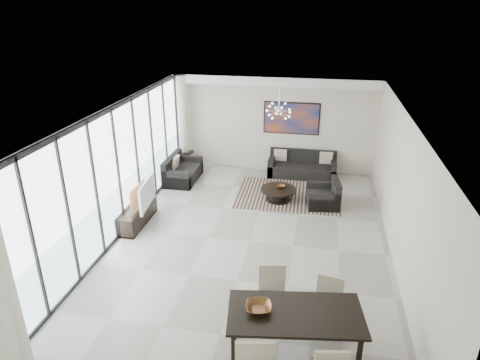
% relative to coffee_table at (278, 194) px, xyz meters
% --- Properties ---
extents(room_shell, '(6.00, 9.00, 2.90)m').
position_rel_coffee_table_xyz_m(room_shell, '(0.07, -2.23, 1.26)').
color(room_shell, '#A8A39B').
rests_on(room_shell, ground).
extents(window_wall, '(0.37, 8.95, 2.90)m').
position_rel_coffee_table_xyz_m(window_wall, '(-3.25, -2.23, 1.28)').
color(window_wall, silver).
rests_on(window_wall, floor).
extents(soffit, '(5.98, 0.40, 0.26)m').
position_rel_coffee_table_xyz_m(soffit, '(-0.39, 2.07, 2.58)').
color(soffit, white).
rests_on(soffit, room_shell).
extents(painting, '(1.68, 0.04, 0.98)m').
position_rel_coffee_table_xyz_m(painting, '(0.11, 2.24, 1.46)').
color(painting, '#A54816').
rests_on(painting, room_shell).
extents(chandelier, '(0.66, 0.66, 0.71)m').
position_rel_coffee_table_xyz_m(chandelier, '(-0.09, 0.27, 2.16)').
color(chandelier, silver).
rests_on(chandelier, room_shell).
extents(rug, '(2.79, 2.17, 0.01)m').
position_rel_coffee_table_xyz_m(rug, '(0.24, 0.37, -0.18)').
color(rug, black).
rests_on(rug, floor).
extents(coffee_table, '(0.95, 0.95, 0.33)m').
position_rel_coffee_table_xyz_m(coffee_table, '(0.00, 0.00, 0.00)').
color(coffee_table, black).
rests_on(coffee_table, floor).
extents(bowl_coffee, '(0.27, 0.27, 0.08)m').
position_rel_coffee_table_xyz_m(bowl_coffee, '(0.05, 0.06, 0.18)').
color(bowl_coffee, brown).
rests_on(bowl_coffee, coffee_table).
extents(sofa_main, '(2.01, 0.82, 0.73)m').
position_rel_coffee_table_xyz_m(sofa_main, '(0.52, 1.84, 0.06)').
color(sofa_main, black).
rests_on(sofa_main, floor).
extents(loveseat, '(0.82, 1.45, 0.73)m').
position_rel_coffee_table_xyz_m(loveseat, '(-2.94, 0.82, 0.06)').
color(loveseat, black).
rests_on(loveseat, floor).
extents(armchair, '(0.90, 0.94, 0.71)m').
position_rel_coffee_table_xyz_m(armchair, '(1.19, -0.10, 0.06)').
color(armchair, black).
rests_on(armchair, floor).
extents(side_table, '(0.39, 0.39, 0.53)m').
position_rel_coffee_table_xyz_m(side_table, '(-3.04, 1.84, 0.17)').
color(side_table, black).
rests_on(side_table, floor).
extents(tv_console, '(0.41, 1.47, 0.46)m').
position_rel_coffee_table_xyz_m(tv_console, '(-3.15, -1.90, 0.04)').
color(tv_console, black).
rests_on(tv_console, floor).
extents(television, '(0.25, 1.10, 0.63)m').
position_rel_coffee_table_xyz_m(television, '(-2.99, -1.87, 0.59)').
color(television, gray).
rests_on(television, tv_console).
extents(dining_table, '(2.06, 1.24, 0.81)m').
position_rel_coffee_table_xyz_m(dining_table, '(0.78, -5.33, 0.54)').
color(dining_table, black).
rests_on(dining_table, floor).
extents(dining_chair_nw, '(0.51, 0.51, 0.96)m').
position_rel_coffee_table_xyz_m(dining_chair_nw, '(0.36, -4.51, 0.36)').
color(dining_chair_nw, beige).
rests_on(dining_chair_nw, floor).
extents(dining_chair_ne, '(0.49, 0.49, 0.92)m').
position_rel_coffee_table_xyz_m(dining_chair_ne, '(1.27, -4.59, 0.34)').
color(dining_chair_ne, beige).
rests_on(dining_chair_ne, floor).
extents(bowl_dining, '(0.44, 0.44, 0.09)m').
position_rel_coffee_table_xyz_m(bowl_dining, '(0.26, -5.37, 0.67)').
color(bowl_dining, brown).
rests_on(bowl_dining, dining_table).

